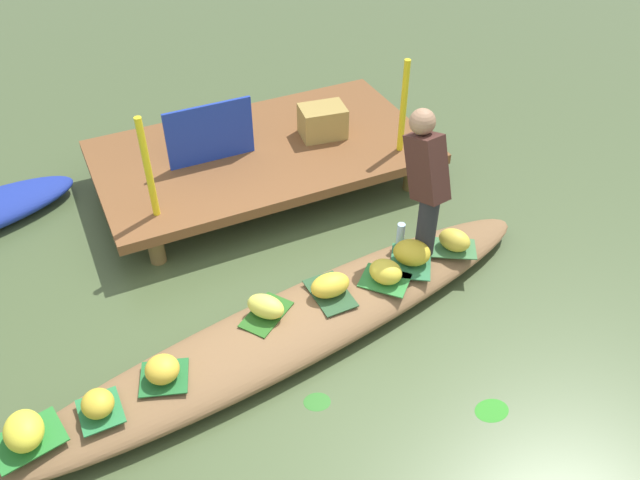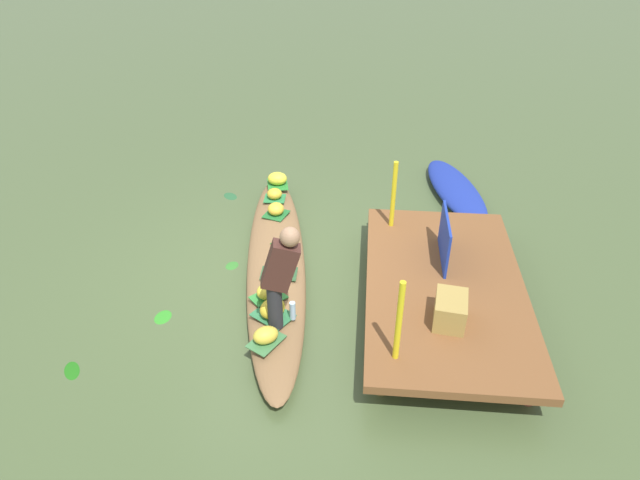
% 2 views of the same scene
% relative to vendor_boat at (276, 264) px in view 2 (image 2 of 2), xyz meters
% --- Properties ---
extents(canal_water, '(40.00, 40.00, 0.00)m').
position_rel_vendor_boat_xyz_m(canal_water, '(0.00, 0.00, -0.13)').
color(canal_water, '#465732').
rests_on(canal_water, ground).
extents(dock_platform, '(3.20, 1.80, 0.41)m').
position_rel_vendor_boat_xyz_m(dock_platform, '(0.57, 2.06, 0.22)').
color(dock_platform, brown).
rests_on(dock_platform, ground).
extents(vendor_boat, '(4.64, 1.44, 0.25)m').
position_rel_vendor_boat_xyz_m(vendor_boat, '(0.00, 0.00, 0.00)').
color(vendor_boat, brown).
rests_on(vendor_boat, ground).
extents(moored_boat, '(2.19, 1.09, 0.23)m').
position_rel_vendor_boat_xyz_m(moored_boat, '(-2.21, 2.52, -0.01)').
color(moored_boat, navy).
rests_on(moored_boat, ground).
extents(leaf_mat_0, '(0.27, 0.31, 0.01)m').
position_rel_vendor_boat_xyz_m(leaf_mat_0, '(-1.46, -0.24, 0.13)').
color(leaf_mat_0, '#297A3F').
rests_on(leaf_mat_0, vendor_boat).
extents(banana_bunch_0, '(0.23, 0.24, 0.16)m').
position_rel_vendor_boat_xyz_m(banana_bunch_0, '(-1.46, -0.24, 0.21)').
color(banana_bunch_0, gold).
rests_on(banana_bunch_0, vendor_boat).
extents(leaf_mat_1, '(0.45, 0.41, 0.01)m').
position_rel_vendor_boat_xyz_m(leaf_mat_1, '(1.52, 0.13, 0.13)').
color(leaf_mat_1, '#3F7642').
rests_on(leaf_mat_1, vendor_boat).
extents(banana_bunch_1, '(0.31, 0.33, 0.18)m').
position_rel_vendor_boat_xyz_m(banana_bunch_1, '(1.52, 0.13, 0.22)').
color(banana_bunch_1, gold).
rests_on(banana_bunch_1, vendor_boat).
extents(leaf_mat_2, '(0.47, 0.47, 0.01)m').
position_rel_vendor_boat_xyz_m(leaf_mat_2, '(0.81, 0.04, 0.13)').
color(leaf_mat_2, '#308237').
rests_on(leaf_mat_2, vendor_boat).
extents(banana_bunch_2, '(0.33, 0.34, 0.18)m').
position_rel_vendor_boat_xyz_m(banana_bunch_2, '(0.81, 0.04, 0.22)').
color(banana_bunch_2, yellow).
rests_on(banana_bunch_2, vendor_boat).
extents(leaf_mat_3, '(0.47, 0.39, 0.01)m').
position_rel_vendor_boat_xyz_m(leaf_mat_3, '(-1.90, -0.26, 0.13)').
color(leaf_mat_3, '#297D2F').
rests_on(leaf_mat_3, vendor_boat).
extents(banana_bunch_3, '(0.25, 0.30, 0.20)m').
position_rel_vendor_boat_xyz_m(banana_bunch_3, '(-1.90, -0.26, 0.23)').
color(banana_bunch_3, yellow).
rests_on(banana_bunch_3, vendor_boat).
extents(leaf_mat_4, '(0.47, 0.43, 0.01)m').
position_rel_vendor_boat_xyz_m(leaf_mat_4, '(-0.17, 0.10, 0.13)').
color(leaf_mat_4, '#28611D').
rests_on(leaf_mat_4, vendor_boat).
extents(banana_bunch_4, '(0.33, 0.34, 0.17)m').
position_rel_vendor_boat_xyz_m(banana_bunch_4, '(-0.17, 0.10, 0.21)').
color(banana_bunch_4, '#EEE653').
rests_on(banana_bunch_4, vendor_boat).
extents(leaf_mat_5, '(0.28, 0.45, 0.01)m').
position_rel_vendor_boat_xyz_m(leaf_mat_5, '(0.35, 0.10, 0.13)').
color(leaf_mat_5, '#2A502D').
rests_on(leaf_mat_5, vendor_boat).
extents(banana_bunch_5, '(0.31, 0.21, 0.17)m').
position_rel_vendor_boat_xyz_m(banana_bunch_5, '(0.35, 0.10, 0.22)').
color(banana_bunch_5, yellow).
rests_on(banana_bunch_5, vendor_boat).
extents(leaf_mat_6, '(0.40, 0.38, 0.01)m').
position_rel_vendor_boat_xyz_m(leaf_mat_6, '(-1.02, -0.15, 0.13)').
color(leaf_mat_6, '#21662D').
rests_on(leaf_mat_6, vendor_boat).
extents(banana_bunch_6, '(0.30, 0.30, 0.17)m').
position_rel_vendor_boat_xyz_m(banana_bunch_6, '(-1.02, -0.15, 0.22)').
color(banana_bunch_6, gold).
rests_on(banana_bunch_6, vendor_boat).
extents(leaf_mat_7, '(0.50, 0.53, 0.01)m').
position_rel_vendor_boat_xyz_m(leaf_mat_7, '(1.11, 0.14, 0.13)').
color(leaf_mat_7, '#2D7143').
rests_on(leaf_mat_7, vendor_boat).
extents(banana_bunch_7, '(0.39, 0.38, 0.20)m').
position_rel_vendor_boat_xyz_m(banana_bunch_7, '(1.11, 0.14, 0.23)').
color(banana_bunch_7, gold).
rests_on(banana_bunch_7, vendor_boat).
extents(vendor_person, '(0.24, 0.44, 1.24)m').
position_rel_vendor_boat_xyz_m(vendor_person, '(1.26, 0.27, 0.83)').
color(vendor_person, '#28282D').
rests_on(vendor_person, vendor_boat).
extents(water_bottle, '(0.07, 0.07, 0.22)m').
position_rel_vendor_boat_xyz_m(water_bottle, '(1.14, 0.37, 0.24)').
color(water_bottle, '#A9CBE8').
rests_on(water_bottle, vendor_boat).
extents(market_banner, '(0.83, 0.04, 0.58)m').
position_rel_vendor_boat_xyz_m(market_banner, '(0.07, 2.06, 0.57)').
color(market_banner, '#1C369E').
rests_on(market_banner, dock_platform).
extents(railing_post_west, '(0.06, 0.06, 0.93)m').
position_rel_vendor_boat_xyz_m(railing_post_west, '(-0.63, 1.46, 0.75)').
color(railing_post_west, yellow).
rests_on(railing_post_west, dock_platform).
extents(railing_post_east, '(0.06, 0.06, 0.93)m').
position_rel_vendor_boat_xyz_m(railing_post_east, '(1.77, 1.46, 0.75)').
color(railing_post_east, yellow).
rests_on(railing_post_east, dock_platform).
extents(produce_crate, '(0.48, 0.38, 0.31)m').
position_rel_vendor_boat_xyz_m(produce_crate, '(1.21, 2.02, 0.44)').
color(produce_crate, '#A38641').
rests_on(produce_crate, dock_platform).
extents(drifting_plant_0, '(0.23, 0.21, 0.01)m').
position_rel_vendor_boat_xyz_m(drifting_plant_0, '(-0.09, -0.61, -0.12)').
color(drifting_plant_0, '#327629').
rests_on(drifting_plant_0, ground).
extents(drifting_plant_1, '(0.32, 0.32, 0.01)m').
position_rel_vendor_boat_xyz_m(drifting_plant_1, '(-1.91, -1.03, -0.12)').
color(drifting_plant_1, '#275932').
rests_on(drifting_plant_1, ground).
extents(drifting_plant_2, '(0.32, 0.28, 0.01)m').
position_rel_vendor_boat_xyz_m(drifting_plant_2, '(1.87, -1.87, -0.12)').
color(drifting_plant_2, '#1D6514').
rests_on(drifting_plant_2, ground).
extents(drifting_plant_3, '(0.26, 0.21, 0.01)m').
position_rel_vendor_boat_xyz_m(drifting_plant_3, '(0.97, -1.19, -0.12)').
color(drifting_plant_3, '#2E8C24').
rests_on(drifting_plant_3, ground).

